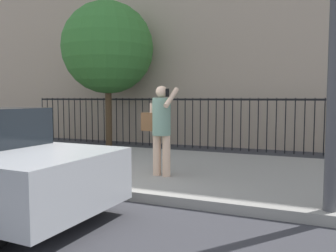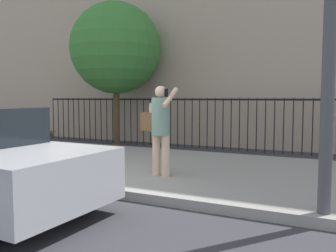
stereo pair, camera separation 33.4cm
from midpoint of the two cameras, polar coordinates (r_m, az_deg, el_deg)
ground_plane at (r=6.27m, az=-17.25°, el=-10.37°), size 60.00×60.00×0.00m
sidewalk at (r=8.00m, az=-6.94°, el=-6.41°), size 28.00×4.40×0.15m
iron_fence at (r=11.23m, az=2.54°, el=1.62°), size 12.03×0.04×1.60m
pedestrian_on_phone at (r=6.49m, az=-2.73°, el=0.34°), size 0.67×0.49×1.66m
street_bench at (r=11.26m, az=-23.85°, el=-0.65°), size 1.60×0.45×0.95m
street_tree_near at (r=11.99m, az=-10.53°, el=12.30°), size 2.99×2.99×4.73m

